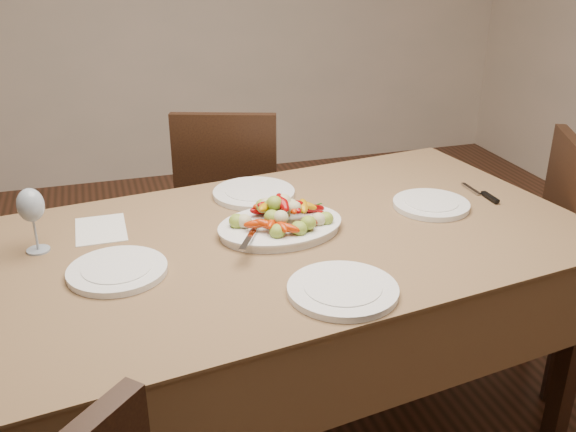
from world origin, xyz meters
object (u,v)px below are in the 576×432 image
(plate_far, at_px, (254,193))
(wine_glass, at_px, (33,219))
(serving_platter, at_px, (280,228))
(plate_right, at_px, (431,205))
(dining_table, at_px, (288,339))
(chair_far, at_px, (232,206))
(plate_left, at_px, (117,271))
(plate_near, at_px, (343,290))

(plate_far, relative_size, wine_glass, 1.39)
(serving_platter, height_order, plate_right, serving_platter)
(dining_table, distance_m, chair_far, 0.92)
(serving_platter, xyz_separation_m, plate_left, (-0.49, -0.12, -0.00))
(plate_left, distance_m, wine_glass, 0.31)
(serving_platter, distance_m, plate_left, 0.51)
(dining_table, distance_m, plate_right, 0.65)
(chair_far, height_order, serving_platter, chair_far)
(wine_glass, bearing_deg, dining_table, -8.54)
(dining_table, relative_size, plate_right, 7.26)
(chair_far, relative_size, plate_right, 3.75)
(dining_table, xyz_separation_m, plate_far, (-0.02, 0.34, 0.39))
(plate_near, bearing_deg, plate_left, 153.21)
(dining_table, distance_m, serving_platter, 0.39)
(plate_right, xyz_separation_m, plate_near, (-0.49, -0.43, 0.00))
(plate_left, xyz_separation_m, plate_right, (1.03, 0.16, 0.00))
(plate_left, bearing_deg, wine_glass, 135.58)
(chair_far, relative_size, plate_left, 3.56)
(chair_far, relative_size, wine_glass, 4.64)
(serving_platter, relative_size, plate_left, 1.42)
(plate_right, bearing_deg, plate_far, 153.09)
(chair_far, height_order, plate_left, chair_far)
(plate_far, bearing_deg, plate_left, -138.53)
(dining_table, xyz_separation_m, serving_platter, (-0.02, 0.03, 0.39))
(dining_table, relative_size, chair_far, 1.94)
(wine_glass, bearing_deg, serving_platter, -6.57)
(plate_left, bearing_deg, plate_near, -26.79)
(plate_right, bearing_deg, plate_near, -138.47)
(serving_platter, bearing_deg, plate_far, 90.95)
(serving_platter, distance_m, plate_far, 0.31)
(plate_near, xyz_separation_m, wine_glass, (-0.75, 0.48, 0.09))
(plate_right, bearing_deg, wine_glass, 177.81)
(plate_near, bearing_deg, dining_table, 94.80)
(plate_right, distance_m, plate_near, 0.65)
(plate_right, height_order, plate_far, same)
(plate_right, bearing_deg, dining_table, -173.31)
(plate_far, distance_m, wine_glass, 0.74)
(serving_platter, distance_m, plate_right, 0.54)
(dining_table, height_order, plate_left, plate_left)
(dining_table, bearing_deg, plate_left, -169.18)
(serving_platter, distance_m, plate_near, 0.40)
(dining_table, height_order, chair_far, chair_far)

